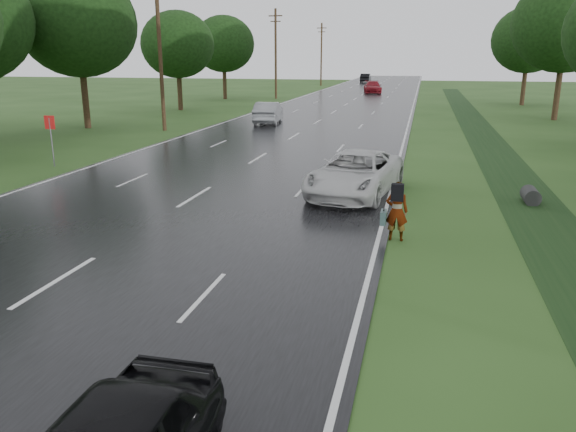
# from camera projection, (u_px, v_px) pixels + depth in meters

# --- Properties ---
(ground) EXTENTS (220.00, 220.00, 0.00)m
(ground) POSITION_uv_depth(u_px,v_px,m) (56.00, 283.00, 12.49)
(ground) COLOR #294A1A
(ground) RESTS_ON ground
(road) EXTENTS (14.00, 180.00, 0.04)m
(road) POSITION_uv_depth(u_px,v_px,m) (342.00, 107.00, 54.58)
(road) COLOR black
(road) RESTS_ON ground
(edge_stripe_east) EXTENTS (0.12, 180.00, 0.01)m
(edge_stripe_east) POSITION_uv_depth(u_px,v_px,m) (412.00, 109.00, 53.07)
(edge_stripe_east) COLOR silver
(edge_stripe_east) RESTS_ON road
(edge_stripe_west) EXTENTS (0.12, 180.00, 0.01)m
(edge_stripe_west) POSITION_uv_depth(u_px,v_px,m) (275.00, 106.00, 56.07)
(edge_stripe_west) COLOR silver
(edge_stripe_west) RESTS_ON road
(center_line) EXTENTS (0.12, 180.00, 0.01)m
(center_line) POSITION_uv_depth(u_px,v_px,m) (342.00, 107.00, 54.57)
(center_line) COLOR silver
(center_line) RESTS_ON road
(drainage_ditch) EXTENTS (2.20, 120.00, 0.56)m
(drainage_ditch) POSITION_uv_depth(u_px,v_px,m) (499.00, 158.00, 27.43)
(drainage_ditch) COLOR black
(drainage_ditch) RESTS_ON ground
(road_sign) EXTENTS (0.50, 0.06, 2.30)m
(road_sign) POSITION_uv_depth(u_px,v_px,m) (50.00, 130.00, 25.15)
(road_sign) COLOR slate
(road_sign) RESTS_ON ground
(utility_pole_mid) EXTENTS (1.60, 0.26, 10.00)m
(utility_pole_mid) POSITION_uv_depth(u_px,v_px,m) (160.00, 50.00, 36.49)
(utility_pole_mid) COLOR #382117
(utility_pole_mid) RESTS_ON ground
(utility_pole_far) EXTENTS (1.60, 0.26, 10.00)m
(utility_pole_far) POSITION_uv_depth(u_px,v_px,m) (276.00, 53.00, 64.55)
(utility_pole_far) COLOR #382117
(utility_pole_far) RESTS_ON ground
(utility_pole_distant) EXTENTS (1.60, 0.26, 10.00)m
(utility_pole_distant) POSITION_uv_depth(u_px,v_px,m) (321.00, 53.00, 92.61)
(utility_pole_distant) COLOR #382117
(utility_pole_distant) RESTS_ON ground
(tree_east_d) EXTENTS (8.00, 8.00, 10.76)m
(tree_east_d) POSITION_uv_depth(u_px,v_px,m) (566.00, 24.00, 42.11)
(tree_east_d) COLOR #382117
(tree_east_d) RESTS_ON ground
(tree_east_f) EXTENTS (7.20, 7.20, 9.62)m
(tree_east_f) POSITION_uv_depth(u_px,v_px,m) (529.00, 40.00, 55.49)
(tree_east_f) COLOR #382117
(tree_east_f) RESTS_ON ground
(tree_west_c) EXTENTS (7.80, 7.80, 10.43)m
(tree_west_c) POSITION_uv_depth(u_px,v_px,m) (78.00, 24.00, 37.30)
(tree_west_c) COLOR #382117
(tree_west_c) RESTS_ON ground
(tree_west_d) EXTENTS (6.60, 6.60, 8.80)m
(tree_west_d) POSITION_uv_depth(u_px,v_px,m) (177.00, 45.00, 50.52)
(tree_west_d) COLOR #382117
(tree_west_d) RESTS_ON ground
(tree_west_f) EXTENTS (7.00, 7.00, 9.29)m
(tree_west_f) POSITION_uv_depth(u_px,v_px,m) (224.00, 44.00, 63.66)
(tree_west_f) COLOR #382117
(tree_west_f) RESTS_ON ground
(pedestrian) EXTENTS (0.73, 0.66, 1.64)m
(pedestrian) POSITION_uv_depth(u_px,v_px,m) (396.00, 210.00, 15.15)
(pedestrian) COLOR #A5998C
(pedestrian) RESTS_ON ground
(white_pickup) EXTENTS (3.42, 5.88, 1.54)m
(white_pickup) POSITION_uv_depth(u_px,v_px,m) (355.00, 173.00, 20.08)
(white_pickup) COLOR silver
(white_pickup) RESTS_ON road
(silver_sedan) EXTENTS (2.20, 4.90, 1.56)m
(silver_sedan) POSITION_uv_depth(u_px,v_px,m) (268.00, 113.00, 41.36)
(silver_sedan) COLOR gray
(silver_sedan) RESTS_ON road
(far_car_red) EXTENTS (2.95, 5.65, 1.57)m
(far_car_red) POSITION_uv_depth(u_px,v_px,m) (373.00, 87.00, 74.77)
(far_car_red) COLOR maroon
(far_car_red) RESTS_ON road
(far_car_dark) EXTENTS (1.76, 4.86, 1.59)m
(far_car_dark) POSITION_uv_depth(u_px,v_px,m) (366.00, 78.00, 104.76)
(far_car_dark) COLOR black
(far_car_dark) RESTS_ON road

